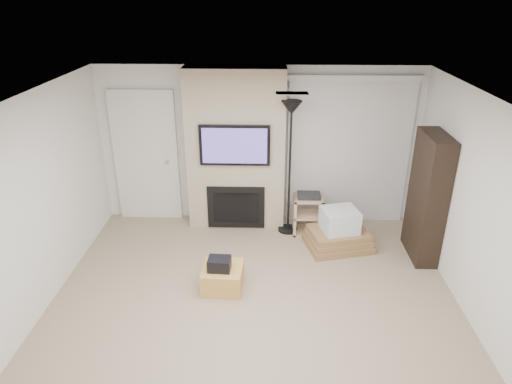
{
  "coord_description": "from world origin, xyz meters",
  "views": [
    {
      "loc": [
        0.16,
        -4.1,
        3.53
      ],
      "look_at": [
        0.0,
        1.2,
        1.15
      ],
      "focal_mm": 32.0,
      "sensor_mm": 36.0,
      "label": 1
    }
  ],
  "objects_px": {
    "box_stack": "(338,233)",
    "bookshelf": "(427,198)",
    "ottoman": "(223,278)",
    "floor_lamp": "(291,131)",
    "av_stand": "(308,212)"
  },
  "relations": [
    {
      "from": "box_stack",
      "to": "bookshelf",
      "type": "relative_size",
      "value": 0.58
    },
    {
      "from": "ottoman",
      "to": "floor_lamp",
      "type": "bearing_deg",
      "value": 60.21
    },
    {
      "from": "ottoman",
      "to": "bookshelf",
      "type": "distance_m",
      "value": 2.99
    },
    {
      "from": "ottoman",
      "to": "av_stand",
      "type": "bearing_deg",
      "value": 51.78
    },
    {
      "from": "bookshelf",
      "to": "av_stand",
      "type": "bearing_deg",
      "value": 158.66
    },
    {
      "from": "floor_lamp",
      "to": "bookshelf",
      "type": "bearing_deg",
      "value": -19.15
    },
    {
      "from": "av_stand",
      "to": "box_stack",
      "type": "distance_m",
      "value": 0.62
    },
    {
      "from": "floor_lamp",
      "to": "bookshelf",
      "type": "xyz_separation_m",
      "value": [
        1.87,
        -0.65,
        -0.73
      ]
    },
    {
      "from": "floor_lamp",
      "to": "ottoman",
      "type": "bearing_deg",
      "value": -119.79
    },
    {
      "from": "ottoman",
      "to": "box_stack",
      "type": "relative_size",
      "value": 0.48
    },
    {
      "from": "floor_lamp",
      "to": "box_stack",
      "type": "relative_size",
      "value": 1.99
    },
    {
      "from": "floor_lamp",
      "to": "av_stand",
      "type": "bearing_deg",
      "value": -6.99
    },
    {
      "from": "floor_lamp",
      "to": "av_stand",
      "type": "xyz_separation_m",
      "value": [
        0.3,
        -0.04,
        -1.29
      ]
    },
    {
      "from": "ottoman",
      "to": "bookshelf",
      "type": "xyz_separation_m",
      "value": [
        2.75,
        0.89,
        0.75
      ]
    },
    {
      "from": "ottoman",
      "to": "bookshelf",
      "type": "bearing_deg",
      "value": 18.02
    }
  ]
}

